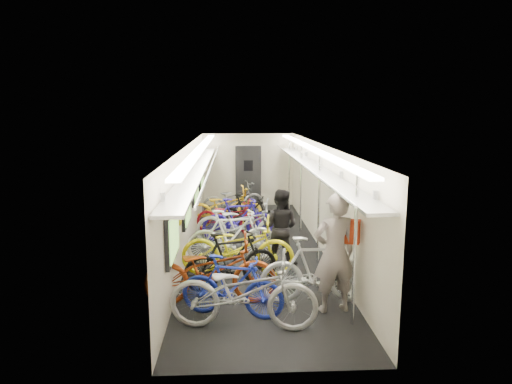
{
  "coord_description": "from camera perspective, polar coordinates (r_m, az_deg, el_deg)",
  "views": [
    {
      "loc": [
        -0.5,
        -10.06,
        3.15
      ],
      "look_at": [
        0.06,
        1.07,
        1.15
      ],
      "focal_mm": 32.0,
      "sensor_mm": 36.0,
      "label": 1
    }
  ],
  "objects": [
    {
      "name": "train_car_shell",
      "position": [
        10.88,
        -2.13,
        2.27
      ],
      "size": [
        10.0,
        10.0,
        10.0
      ],
      "color": "black",
      "rests_on": "ground"
    },
    {
      "name": "bicycle_0",
      "position": [
        6.74,
        -1.59,
        -12.35
      ],
      "size": [
        2.24,
        1.03,
        1.14
      ],
      "primitive_type": "imported",
      "rotation": [
        0.0,
        0.0,
        1.44
      ],
      "color": "#A8A7AB",
      "rests_on": "ground"
    },
    {
      "name": "bicycle_1",
      "position": [
        7.14,
        -3.03,
        -11.71
      ],
      "size": [
        1.7,
        0.89,
        0.98
      ],
      "primitive_type": "imported",
      "rotation": [
        0.0,
        0.0,
        1.29
      ],
      "color": "#1C2CAD",
      "rests_on": "ground"
    },
    {
      "name": "bicycle_2",
      "position": [
        7.59,
        -5.7,
        -9.77
      ],
      "size": [
        2.19,
        0.81,
        1.14
      ],
      "primitive_type": "imported",
      "rotation": [
        0.0,
        0.0,
        1.6
      ],
      "color": "#953510",
      "rests_on": "ground"
    },
    {
      "name": "bicycle_3",
      "position": [
        8.21,
        -3.09,
        -8.51
      ],
      "size": [
        1.81,
        0.98,
        1.05
      ],
      "primitive_type": "imported",
      "rotation": [
        0.0,
        0.0,
        1.87
      ],
      "color": "black",
      "rests_on": "ground"
    },
    {
      "name": "bicycle_4",
      "position": [
        8.8,
        -2.32,
        -6.89
      ],
      "size": [
        2.23,
        0.95,
        1.14
      ],
      "primitive_type": "imported",
      "rotation": [
        0.0,
        0.0,
        1.48
      ],
      "color": "yellow",
      "rests_on": "ground"
    },
    {
      "name": "bicycle_5",
      "position": [
        9.56,
        -3.02,
        -5.52
      ],
      "size": [
        1.94,
        0.77,
        1.14
      ],
      "primitive_type": "imported",
      "rotation": [
        0.0,
        0.0,
        1.7
      ],
      "color": "white",
      "rests_on": "ground"
    },
    {
      "name": "bicycle_6",
      "position": [
        10.55,
        -1.83,
        -4.01
      ],
      "size": [
        2.26,
        1.13,
        1.13
      ],
      "primitive_type": "imported",
      "rotation": [
        0.0,
        0.0,
        1.39
      ],
      "color": "silver",
      "rests_on": "ground"
    },
    {
      "name": "bicycle_7",
      "position": [
        11.16,
        -2.24,
        -3.42
      ],
      "size": [
        1.82,
        0.76,
        1.06
      ],
      "primitive_type": "imported",
      "rotation": [
        0.0,
        0.0,
        1.72
      ],
      "color": "#261A9C",
      "rests_on": "ground"
    },
    {
      "name": "bicycle_8",
      "position": [
        11.63,
        -3.37,
        -3.17
      ],
      "size": [
        1.9,
        1.2,
        0.94
      ],
      "primitive_type": "imported",
      "rotation": [
        0.0,
        0.0,
        1.22
      ],
      "color": "maroon",
      "rests_on": "ground"
    },
    {
      "name": "bicycle_9",
      "position": [
        11.91,
        -0.99,
        -2.7
      ],
      "size": [
        1.72,
        1.01,
        1.0
      ],
      "primitive_type": "imported",
      "rotation": [
        0.0,
        0.0,
        1.22
      ],
      "color": "black",
      "rests_on": "ground"
    },
    {
      "name": "bicycle_10",
      "position": [
        12.44,
        -3.96,
        -1.92
      ],
      "size": [
        2.19,
        1.12,
        1.1
      ],
      "primitive_type": "imported",
      "rotation": [
        0.0,
        0.0,
        1.77
      ],
      "color": "gold",
      "rests_on": "ground"
    },
    {
      "name": "bicycle_11",
      "position": [
        7.66,
        7.61,
        -9.64
      ],
      "size": [
        1.89,
        0.54,
        1.14
      ],
      "primitive_type": "imported",
      "rotation": [
        0.0,
        0.0,
        1.57
      ],
      "color": "silver",
      "rests_on": "ground"
    },
    {
      "name": "bicycle_12",
      "position": [
        13.64,
        -2.88,
        -0.97
      ],
      "size": [
        2.09,
        1.34,
        1.04
      ],
      "primitive_type": "imported",
      "rotation": [
        0.0,
        0.0,
        1.94
      ],
      "color": "#5B5B5F",
      "rests_on": "ground"
    },
    {
      "name": "passenger_near",
      "position": [
        7.29,
        9.78,
        -7.52
      ],
      "size": [
        0.76,
        0.57,
        1.91
      ],
      "primitive_type": "imported",
      "rotation": [
        0.0,
        0.0,
        3.31
      ],
      "color": "gray",
      "rests_on": "ground"
    },
    {
      "name": "passenger_mid",
      "position": [
        9.39,
        3.03,
        -4.4
      ],
      "size": [
        0.94,
        0.85,
        1.58
      ],
      "primitive_type": "imported",
      "rotation": [
        0.0,
        0.0,
        2.73
      ],
      "color": "black",
      "rests_on": "ground"
    },
    {
      "name": "backpack",
      "position": [
        7.32,
        11.83,
        -4.85
      ],
      "size": [
        0.29,
        0.23,
        0.38
      ],
      "primitive_type": "cube",
      "rotation": [
        0.0,
        0.0,
        -0.42
      ],
      "color": "red",
      "rests_on": "passenger_near"
    }
  ]
}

